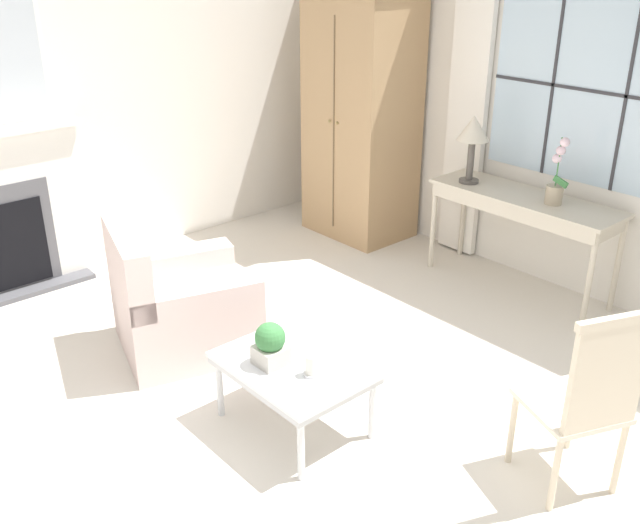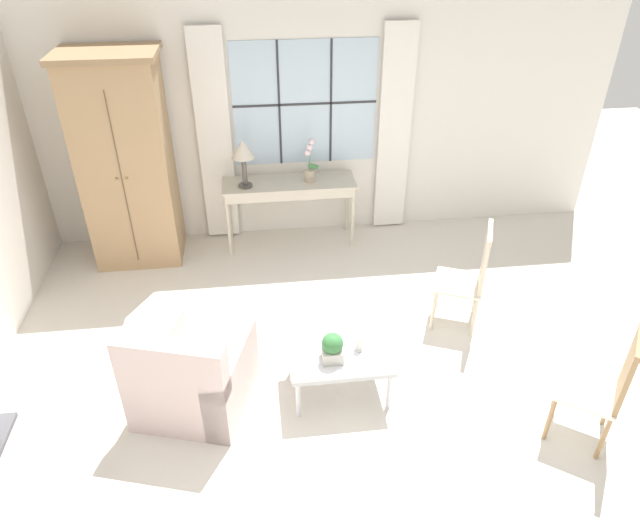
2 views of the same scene
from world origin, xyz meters
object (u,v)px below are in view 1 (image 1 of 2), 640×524
Objects in this scene: potted_plant_small at (270,344)px; console_table at (524,206)px; pillar_candle at (311,366)px; coffee_table at (294,370)px; armchair_upholstered at (181,309)px; armoire at (361,112)px; potted_orchid at (556,181)px; table_lamp at (473,132)px; side_chair_wooden at (588,394)px.

console_table is at bearing 93.01° from potted_plant_small.
coffee_table is at bearing 177.36° from pillar_candle.
pillar_candle is at bearing 0.20° from armchair_upholstered.
armoire is 4.55× the size of potted_orchid.
console_table is 5.98× the size of potted_plant_small.
armchair_upholstered is at bearing -111.38° from console_table.
armoire is 2.74× the size of coffee_table.
armchair_upholstered reaches higher than console_table.
armoire is 1.24m from table_lamp.
potted_orchid is at bearing 92.91° from pillar_candle.
pillar_candle is at bearing -81.57° from console_table.
console_table is 2.54m from coffee_table.
armchair_upholstered is 4.20× the size of potted_plant_small.
armchair_upholstered is at bearing -179.43° from coffee_table.
potted_orchid is (0.25, -0.01, 0.26)m from console_table.
potted_plant_small is (1.13, -0.09, 0.26)m from armchair_upholstered.
armoire is 1.99m from potted_orchid.
side_chair_wooden is at bearing -53.16° from potted_orchid.
armchair_upholstered is 1.37m from pillar_candle.
potted_plant_small is at bearing -149.87° from side_chair_wooden.
armchair_upholstered is at bearing 175.48° from potted_plant_small.
armoire reaches higher than potted_orchid.
potted_orchid reaches higher than side_chair_wooden.
side_chair_wooden reaches higher than coffee_table.
potted_orchid reaches higher than console_table.
pillar_candle is (0.87, -2.45, -0.72)m from table_lamp.
potted_orchid is 2.88m from armchair_upholstered.
potted_orchid is 2.25m from side_chair_wooden.
armoire is at bearing -177.20° from console_table.
potted_plant_small is 1.89× the size of pillar_candle.
side_chair_wooden is 4.20× the size of potted_plant_small.
console_table is 2.99× the size of potted_orchid.
armchair_upholstered is 7.93× the size of pillar_candle.
side_chair_wooden is 1.66m from potted_plant_small.
table_lamp is at bearing 109.51° from pillar_candle.
armoire reaches higher than armchair_upholstered.
table_lamp reaches higher than coffee_table.
table_lamp is 0.51× the size of side_chair_wooden.
pillar_candle is at bearing -49.06° from armoire.
potted_orchid is at bearing -1.34° from console_table.
armoire is at bearing -177.72° from potted_orchid.
potted_plant_small is at bearing -92.38° from potted_orchid.
potted_orchid is at bearing 63.90° from armchair_upholstered.
potted_orchid is at bearing 89.27° from coffee_table.
table_lamp is 2.70m from potted_plant_small.
armchair_upholstered reaches higher than coffee_table.
pillar_candle is at bearing -70.49° from table_lamp.
console_table is 2.38m from side_chair_wooden.
table_lamp is 1.08× the size of potted_orchid.
armchair_upholstered is 1.16m from potted_plant_small.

